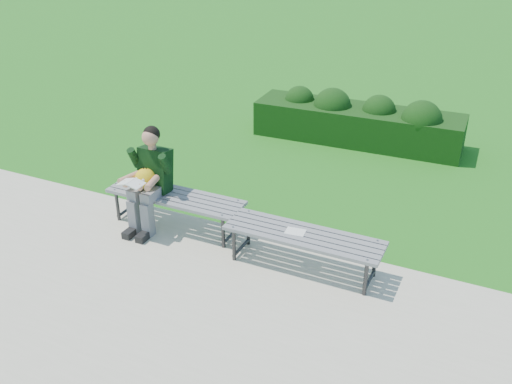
% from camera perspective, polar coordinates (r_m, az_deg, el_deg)
% --- Properties ---
extents(ground, '(80.00, 80.00, 0.00)m').
position_cam_1_polar(ground, '(7.37, -1.70, -3.69)').
color(ground, '#2E6E20').
rests_on(ground, ground).
extents(walkway, '(30.00, 3.50, 0.02)m').
position_cam_1_polar(walkway, '(6.13, -9.21, -11.18)').
color(walkway, '#AAA591').
rests_on(walkway, ground).
extents(hedge, '(3.58, 1.00, 0.90)m').
position_cam_1_polar(hedge, '(10.07, 10.30, 7.06)').
color(hedge, '#144118').
rests_on(hedge, ground).
extents(bench_left, '(1.80, 0.50, 0.46)m').
position_cam_1_polar(bench_left, '(7.27, -8.07, -0.69)').
color(bench_left, slate).
rests_on(bench_left, walkway).
extents(bench_right, '(1.80, 0.50, 0.46)m').
position_cam_1_polar(bench_right, '(6.41, 4.78, -4.61)').
color(bench_right, slate).
rests_on(bench_right, walkway).
extents(seated_boy, '(0.56, 0.76, 1.31)m').
position_cam_1_polar(seated_boy, '(7.22, -10.64, 1.56)').
color(seated_boy, slate).
rests_on(seated_boy, walkway).
extents(paper_sheet, '(0.24, 0.18, 0.01)m').
position_cam_1_polar(paper_sheet, '(6.40, 3.96, -3.98)').
color(paper_sheet, white).
rests_on(paper_sheet, bench_right).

